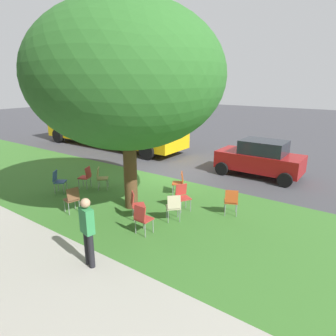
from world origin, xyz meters
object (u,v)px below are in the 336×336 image
(chair_3, at_px, (142,217))
(pedestrian_0, at_px, (88,230))
(chair_8, at_px, (174,206))
(chair_9, at_px, (136,203))
(chair_2, at_px, (231,200))
(school_bus, at_px, (111,120))
(chair_0, at_px, (72,198))
(parked_car, at_px, (260,158))
(chair_1, at_px, (182,195))
(chair_5, at_px, (179,181))
(chair_7, at_px, (101,177))
(chair_6, at_px, (86,176))
(chair_4, at_px, (58,180))
(street_tree, at_px, (127,77))

(chair_3, distance_m, pedestrian_0, 1.89)
(chair_8, distance_m, chair_9, 1.18)
(chair_2, distance_m, school_bus, 11.87)
(chair_0, relative_size, parked_car, 0.24)
(chair_1, distance_m, chair_8, 0.91)
(chair_5, height_order, chair_9, same)
(chair_3, bearing_deg, chair_7, -26.29)
(chair_2, height_order, school_bus, school_bus)
(chair_6, bearing_deg, chair_2, -169.79)
(chair_4, relative_size, chair_5, 1.00)
(street_tree, xyz_separation_m, chair_7, (2.18, -0.61, -3.77))
(chair_4, bearing_deg, chair_5, -146.61)
(chair_9, relative_size, school_bus, 0.08)
(chair_9, bearing_deg, chair_8, -153.35)
(chair_6, distance_m, pedestrian_0, 5.45)
(chair_2, height_order, chair_4, same)
(street_tree, bearing_deg, chair_0, 49.70)
(chair_7, bearing_deg, chair_2, -171.61)
(street_tree, relative_size, chair_2, 7.40)
(chair_4, relative_size, parked_car, 0.24)
(chair_5, relative_size, chair_6, 1.00)
(street_tree, xyz_separation_m, pedestrian_0, (-1.49, 3.06, -3.36))
(chair_0, xyz_separation_m, chair_9, (-1.98, -0.88, 0.00))
(chair_1, xyz_separation_m, chair_2, (-1.49, -0.55, 0.00))
(chair_3, xyz_separation_m, parked_car, (-0.83, -7.17, 0.32))
(chair_0, height_order, chair_8, same)
(chair_9, bearing_deg, chair_3, 141.45)
(chair_1, xyz_separation_m, chair_4, (4.75, 1.44, 0.00))
(chair_5, relative_size, school_bus, 0.08)
(chair_3, relative_size, school_bus, 0.08)
(chair_2, relative_size, chair_9, 1.00)
(parked_car, bearing_deg, chair_6, 47.68)
(chair_5, distance_m, school_bus, 9.53)
(chair_0, bearing_deg, street_tree, -130.30)
(chair_0, height_order, chair_7, same)
(school_bus, bearing_deg, chair_9, 139.80)
(chair_6, relative_size, chair_7, 1.00)
(chair_8, height_order, chair_9, same)
(chair_6, distance_m, chair_7, 0.63)
(chair_1, xyz_separation_m, chair_5, (0.86, -1.12, 0.00))
(chair_8, relative_size, pedestrian_0, 0.52)
(street_tree, relative_size, chair_7, 7.40)
(chair_8, bearing_deg, school_bus, -34.78)
(chair_3, relative_size, chair_6, 1.00)
(chair_0, distance_m, chair_8, 3.34)
(school_bus, bearing_deg, chair_0, 128.78)
(chair_2, bearing_deg, chair_6, 10.21)
(school_bus, bearing_deg, chair_8, 145.22)
(chair_8, xyz_separation_m, chair_9, (1.05, 0.53, 0.00))
(chair_0, relative_size, chair_7, 1.00)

